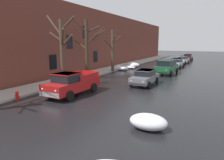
# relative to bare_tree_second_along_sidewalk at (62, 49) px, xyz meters

# --- Properties ---
(left_sidewalk_slab) EXTENTS (3.00, 80.00, 0.15)m
(left_sidewalk_slab) POSITION_rel_bare_tree_second_along_sidewalk_xyz_m (-1.46, 6.56, -3.28)
(left_sidewalk_slab) COLOR #A8A399
(left_sidewalk_slab) RESTS_ON ground
(brick_townhouse_facade) EXTENTS (0.63, 80.00, 8.55)m
(brick_townhouse_facade) POSITION_rel_bare_tree_second_along_sidewalk_xyz_m (-3.46, 6.56, 0.91)
(brick_townhouse_facade) COLOR brown
(brick_townhouse_facade) RESTS_ON ground
(snow_bank_near_corner_left) EXTENTS (2.05, 1.00, 0.76)m
(snow_bank_near_corner_left) POSITION_rel_bare_tree_second_along_sidewalk_xyz_m (0.80, 14.42, -3.08)
(snow_bank_near_corner_left) COLOR white
(snow_bank_near_corner_left) RESTS_ON ground
(snow_bank_mid_block_left) EXTENTS (2.19, 0.92, 0.71)m
(snow_bank_mid_block_left) POSITION_rel_bare_tree_second_along_sidewalk_xyz_m (0.24, 12.06, -3.06)
(snow_bank_mid_block_left) COLOR white
(snow_bank_mid_block_left) RESTS_ON ground
(snow_bank_near_corner_right) EXTENTS (1.77, 1.25, 0.71)m
(snow_bank_near_corner_right) POSITION_rel_bare_tree_second_along_sidewalk_xyz_m (9.89, -5.76, -3.01)
(snow_bank_near_corner_right) COLOR white
(snow_bank_near_corner_right) RESTS_ON ground
(snow_bank_along_right_kerb) EXTENTS (2.13, 1.24, 0.76)m
(snow_bank_along_right_kerb) POSITION_rel_bare_tree_second_along_sidewalk_xyz_m (0.47, 16.49, -2.99)
(snow_bank_along_right_kerb) COLOR white
(snow_bank_along_right_kerb) RESTS_ON ground
(bare_tree_second_along_sidewalk) EXTENTS (3.40, 1.46, 6.43)m
(bare_tree_second_along_sidewalk) POSITION_rel_bare_tree_second_along_sidewalk_xyz_m (0.00, 0.00, 0.00)
(bare_tree_second_along_sidewalk) COLOR #4C3D2D
(bare_tree_second_along_sidewalk) RESTS_ON ground
(bare_tree_mid_block) EXTENTS (3.99, 2.36, 6.32)m
(bare_tree_mid_block) POSITION_rel_bare_tree_second_along_sidewalk_xyz_m (0.03, 4.03, 0.08)
(bare_tree_mid_block) COLOR #423323
(bare_tree_mid_block) RESTS_ON ground
(bare_tree_far_down_block) EXTENTS (1.92, 1.53, 5.65)m
(bare_tree_far_down_block) POSITION_rel_bare_tree_second_along_sidewalk_xyz_m (0.01, 10.09, -0.39)
(bare_tree_far_down_block) COLOR #4C3D2D
(bare_tree_far_down_block) RESTS_ON ground
(pickup_truck_red_approaching_near_lane) EXTENTS (2.17, 5.01, 1.76)m
(pickup_truck_red_approaching_near_lane) POSITION_rel_bare_tree_second_along_sidewalk_xyz_m (2.78, -2.32, -2.48)
(pickup_truck_red_approaching_near_lane) COLOR red
(pickup_truck_red_approaching_near_lane) RESTS_ON ground
(sedan_grey_parked_kerbside_close) EXTENTS (1.87, 4.27, 1.42)m
(sedan_grey_parked_kerbside_close) POSITION_rel_bare_tree_second_along_sidewalk_xyz_m (6.55, 3.90, -2.61)
(sedan_grey_parked_kerbside_close) COLOR slate
(sedan_grey_parked_kerbside_close) RESTS_ON ground
(suv_green_parked_kerbside_mid) EXTENTS (2.35, 4.83, 1.82)m
(suv_green_parked_kerbside_mid) POSITION_rel_bare_tree_second_along_sidewalk_xyz_m (6.94, 11.44, -2.37)
(suv_green_parked_kerbside_mid) COLOR #1E5633
(suv_green_parked_kerbside_mid) RESTS_ON ground
(sedan_silver_parked_far_down_block) EXTENTS (2.04, 4.34, 1.42)m
(sedan_silver_parked_far_down_block) POSITION_rel_bare_tree_second_along_sidewalk_xyz_m (6.82, 19.32, -2.60)
(sedan_silver_parked_far_down_block) COLOR #B7B7BC
(sedan_silver_parked_far_down_block) RESTS_ON ground
(sedan_white_queued_behind_truck) EXTENTS (2.13, 4.25, 1.42)m
(sedan_white_queued_behind_truck) POSITION_rel_bare_tree_second_along_sidewalk_xyz_m (6.83, 25.79, -2.61)
(sedan_white_queued_behind_truck) COLOR silver
(sedan_white_queued_behind_truck) RESTS_ON ground
(sedan_maroon_at_far_intersection) EXTENTS (1.89, 3.90, 1.42)m
(sedan_maroon_at_far_intersection) POSITION_rel_bare_tree_second_along_sidewalk_xyz_m (6.92, 32.96, -2.61)
(sedan_maroon_at_far_intersection) COLOR maroon
(sedan_maroon_at_far_intersection) RESTS_ON ground
(fire_hydrant) EXTENTS (0.42, 0.22, 0.71)m
(fire_hydrant) POSITION_rel_bare_tree_second_along_sidewalk_xyz_m (0.39, -5.29, -3.00)
(fire_hydrant) COLOR red
(fire_hydrant) RESTS_ON ground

